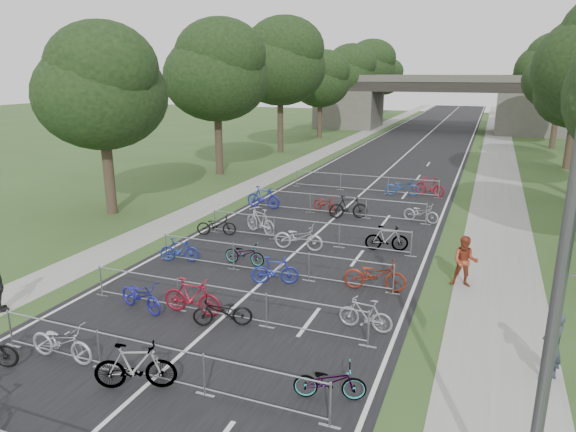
{
  "coord_description": "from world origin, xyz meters",
  "views": [
    {
      "loc": [
        7.22,
        -5.46,
        7.36
      ],
      "look_at": [
        -0.97,
        15.29,
        1.1
      ],
      "focal_mm": 32.0,
      "sensor_mm": 36.0,
      "label": 1
    }
  ],
  "objects_px": {
    "lamppost": "(559,302)",
    "pedestrian_a": "(552,346)",
    "overpass_bridge": "(435,103)",
    "pedestrian_b": "(465,262)"
  },
  "relations": [
    {
      "from": "overpass_bridge",
      "to": "pedestrian_b",
      "type": "bearing_deg",
      "value": -82.6
    },
    {
      "from": "overpass_bridge",
      "to": "pedestrian_a",
      "type": "xyz_separation_m",
      "value": [
        9.11,
        -57.69,
        -2.62
      ]
    },
    {
      "from": "pedestrian_a",
      "to": "lamppost",
      "type": "bearing_deg",
      "value": 37.55
    },
    {
      "from": "pedestrian_b",
      "to": "lamppost",
      "type": "bearing_deg",
      "value": -84.11
    },
    {
      "from": "lamppost",
      "to": "pedestrian_b",
      "type": "height_order",
      "value": "lamppost"
    },
    {
      "from": "pedestrian_a",
      "to": "pedestrian_b",
      "type": "distance_m",
      "value": 5.78
    },
    {
      "from": "overpass_bridge",
      "to": "pedestrian_a",
      "type": "height_order",
      "value": "overpass_bridge"
    },
    {
      "from": "overpass_bridge",
      "to": "lamppost",
      "type": "xyz_separation_m",
      "value": [
        8.33,
        -63.0,
        0.75
      ]
    },
    {
      "from": "lamppost",
      "to": "pedestrian_a",
      "type": "distance_m",
      "value": 6.34
    },
    {
      "from": "lamppost",
      "to": "pedestrian_a",
      "type": "height_order",
      "value": "lamppost"
    }
  ]
}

